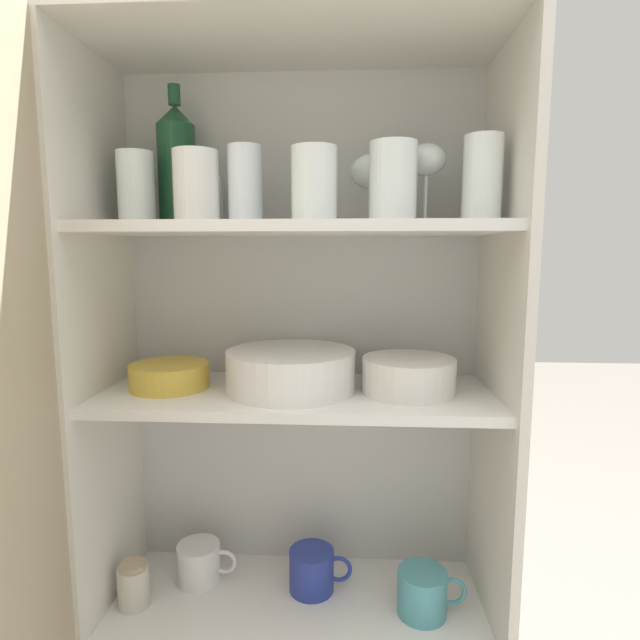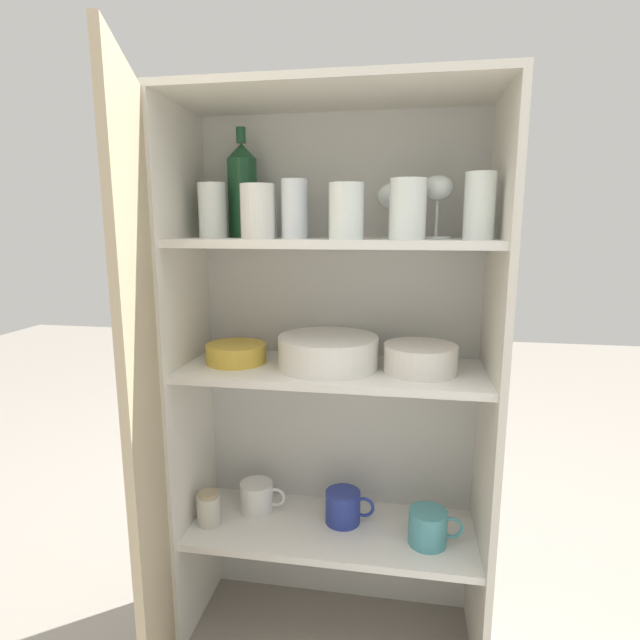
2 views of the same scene
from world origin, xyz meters
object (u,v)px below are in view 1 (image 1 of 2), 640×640
object	(u,v)px
wine_bottle	(177,165)
mixing_bowl_large	(409,374)
coffee_mug_primary	(313,570)
plate_stack_white	(291,370)
storage_jar	(134,585)
serving_bowl_small	(170,374)

from	to	relation	value
wine_bottle	mixing_bowl_large	xyz separation A→B (m)	(0.48, -0.08, -0.41)
wine_bottle	coffee_mug_primary	distance (m)	0.91
mixing_bowl_large	wine_bottle	bearing A→B (deg)	170.50
plate_stack_white	storage_jar	bearing A→B (deg)	-172.08
plate_stack_white	storage_jar	world-z (taller)	plate_stack_white
plate_stack_white	serving_bowl_small	world-z (taller)	plate_stack_white
plate_stack_white	wine_bottle	bearing A→B (deg)	163.54
mixing_bowl_large	coffee_mug_primary	distance (m)	0.49
wine_bottle	plate_stack_white	distance (m)	0.48
wine_bottle	coffee_mug_primary	xyz separation A→B (m)	(0.28, -0.05, -0.86)
serving_bowl_small	coffee_mug_primary	distance (m)	0.53
plate_stack_white	mixing_bowl_large	world-z (taller)	plate_stack_white
serving_bowl_small	coffee_mug_primary	xyz separation A→B (m)	(0.29, 0.02, -0.44)
serving_bowl_small	storage_jar	xyz separation A→B (m)	(-0.08, -0.05, -0.44)
wine_bottle	plate_stack_white	size ratio (longest dim) A/B	1.09
coffee_mug_primary	serving_bowl_small	bearing A→B (deg)	-175.63
wine_bottle	storage_jar	bearing A→B (deg)	-126.01
coffee_mug_primary	plate_stack_white	bearing A→B (deg)	-149.78
serving_bowl_small	plate_stack_white	bearing A→B (deg)	-0.41
plate_stack_white	coffee_mug_primary	world-z (taller)	plate_stack_white
wine_bottle	mixing_bowl_large	bearing A→B (deg)	-9.50
serving_bowl_small	storage_jar	size ratio (longest dim) A/B	1.71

